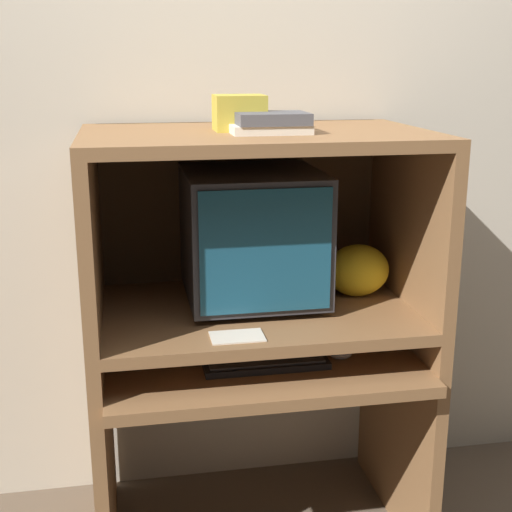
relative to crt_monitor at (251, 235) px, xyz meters
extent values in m
cube|color=beige|center=(0.00, 0.32, 0.26)|extent=(6.00, 0.06, 2.60)
cube|color=brown|center=(-0.50, -0.07, -0.70)|extent=(0.04, 0.67, 0.68)
cube|color=brown|center=(0.51, -0.07, -0.70)|extent=(0.04, 0.67, 0.68)
cube|color=brown|center=(0.00, -0.22, -0.38)|extent=(0.96, 0.47, 0.04)
cube|color=brown|center=(-0.50, -0.07, -0.29)|extent=(0.04, 0.67, 0.14)
cube|color=brown|center=(0.51, -0.07, -0.29)|extent=(0.04, 0.67, 0.14)
cube|color=brown|center=(0.00, -0.07, -0.24)|extent=(0.96, 0.67, 0.04)
cube|color=brown|center=(-0.50, -0.07, 0.06)|extent=(0.04, 0.67, 0.56)
cube|color=brown|center=(0.51, -0.07, 0.06)|extent=(0.04, 0.67, 0.56)
cube|color=brown|center=(0.00, -0.07, 0.32)|extent=(0.96, 0.67, 0.04)
cube|color=#48321E|center=(0.00, 0.25, 0.06)|extent=(0.96, 0.01, 0.56)
cylinder|color=#333338|center=(0.00, 0.00, -0.21)|extent=(0.24, 0.24, 0.02)
cube|color=#333338|center=(0.00, 0.00, 0.00)|extent=(0.43, 0.45, 0.41)
cube|color=navy|center=(0.00, -0.22, 0.00)|extent=(0.39, 0.01, 0.37)
cube|color=black|center=(0.00, -0.22, -0.35)|extent=(0.38, 0.13, 0.02)
cube|color=#333335|center=(0.00, -0.22, -0.33)|extent=(0.35, 0.10, 0.01)
ellipsoid|color=#B7B7B7|center=(0.25, -0.21, -0.34)|extent=(0.07, 0.05, 0.03)
ellipsoid|color=gold|center=(0.36, -0.02, -0.13)|extent=(0.21, 0.16, 0.17)
cube|color=beige|center=(0.03, -0.14, 0.35)|extent=(0.23, 0.17, 0.03)
cube|color=#4C4C51|center=(0.03, -0.15, 0.38)|extent=(0.21, 0.16, 0.03)
cube|color=beige|center=(-0.10, -0.32, -0.22)|extent=(0.15, 0.10, 0.00)
cube|color=gold|center=(-0.04, -0.05, 0.39)|extent=(0.15, 0.13, 0.10)
camera|label=1|loc=(-0.39, -2.18, 0.55)|focal=50.00mm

